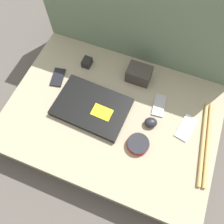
# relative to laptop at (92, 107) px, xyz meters

# --- Properties ---
(ground_plane) EXTENTS (8.00, 8.00, 0.00)m
(ground_plane) POSITION_rel_laptop_xyz_m (0.10, 0.01, -0.16)
(ground_plane) COLOR #4C4742
(couch_seat) EXTENTS (0.97, 0.69, 0.14)m
(couch_seat) POSITION_rel_laptop_xyz_m (0.10, 0.01, -0.09)
(couch_seat) COLOR gray
(couch_seat) RESTS_ON ground_plane
(couch_backrest) EXTENTS (0.97, 0.20, 0.59)m
(couch_backrest) POSITION_rel_laptop_xyz_m (0.10, 0.45, 0.14)
(couch_backrest) COLOR #60755B
(couch_backrest) RESTS_ON ground_plane
(laptop) EXTENTS (0.34, 0.24, 0.03)m
(laptop) POSITION_rel_laptop_xyz_m (0.00, 0.00, 0.00)
(laptop) COLOR black
(laptop) RESTS_ON couch_seat
(computer_mouse) EXTENTS (0.07, 0.07, 0.04)m
(computer_mouse) POSITION_rel_laptop_xyz_m (0.28, 0.02, 0.00)
(computer_mouse) COLOR black
(computer_mouse) RESTS_ON couch_seat
(speaker_puck) EXTENTS (0.10, 0.10, 0.03)m
(speaker_puck) POSITION_rel_laptop_xyz_m (0.25, -0.09, 0.00)
(speaker_puck) COLOR red
(speaker_puck) RESTS_ON couch_seat
(phone_silver) EXTENTS (0.08, 0.13, 0.01)m
(phone_silver) POSITION_rel_laptop_xyz_m (0.43, 0.06, -0.01)
(phone_silver) COLOR silver
(phone_silver) RESTS_ON couch_seat
(phone_black) EXTENTS (0.08, 0.11, 0.01)m
(phone_black) POSITION_rel_laptop_xyz_m (-0.23, 0.09, -0.01)
(phone_black) COLOR black
(phone_black) RESTS_ON couch_seat
(phone_small) EXTENTS (0.06, 0.12, 0.01)m
(phone_small) POSITION_rel_laptop_xyz_m (0.29, 0.13, -0.01)
(phone_small) COLOR #99999E
(phone_small) RESTS_ON couch_seat
(camera_pouch) EXTENTS (0.12, 0.08, 0.07)m
(camera_pouch) POSITION_rel_laptop_xyz_m (0.15, 0.24, 0.02)
(camera_pouch) COLOR #38332D
(camera_pouch) RESTS_ON couch_seat
(charger_brick) EXTENTS (0.04, 0.05, 0.04)m
(charger_brick) POSITION_rel_laptop_xyz_m (-0.12, 0.22, 0.00)
(charger_brick) COLOR black
(charger_brick) RESTS_ON couch_seat
(drumstick_pair) EXTENTS (0.08, 0.38, 0.02)m
(drumstick_pair) POSITION_rel_laptop_xyz_m (0.52, 0.02, -0.01)
(drumstick_pair) COLOR tan
(drumstick_pair) RESTS_ON couch_seat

